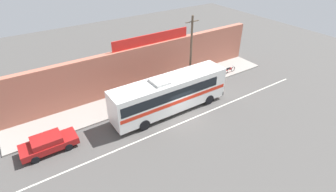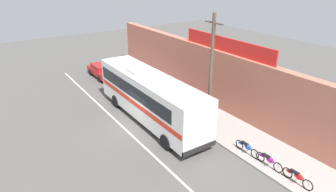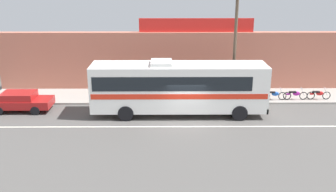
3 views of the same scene
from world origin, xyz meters
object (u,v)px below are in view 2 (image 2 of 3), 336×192
intercity_bus (149,95)px  motorcycle_green (269,160)px  motorcycle_purple (297,177)px  pedestrian_far_right (180,93)px  parked_car (102,70)px  motorcycle_black (247,147)px  pedestrian_by_curb (203,102)px  pedestrian_near_shop (209,106)px  utility_pole (211,76)px

intercity_bus → motorcycle_green: (9.04, 2.60, -1.50)m
motorcycle_purple → pedestrian_far_right: size_ratio=1.14×
intercity_bus → parked_car: bearing=176.2°
intercity_bus → motorcycle_black: 7.99m
parked_car → pedestrian_far_right: size_ratio=2.72×
motorcycle_purple → motorcycle_green: same height
motorcycle_purple → pedestrian_by_curb: (-9.18, 1.17, 0.52)m
parked_car → pedestrian_by_curb: 13.15m
motorcycle_green → pedestrian_near_shop: (-6.53, 1.13, 0.53)m
motorcycle_purple → pedestrian_near_shop: size_ratio=1.11×
pedestrian_far_right → pedestrian_near_shop: 3.40m
parked_car → motorcycle_green: 20.24m
intercity_bus → motorcycle_purple: size_ratio=6.50×
pedestrian_by_curb → pedestrian_near_shop: pedestrian_near_shop is taller
intercity_bus → motorcycle_black: intercity_bus is taller
parked_car → pedestrian_far_right: pedestrian_far_right is taller
parked_car → utility_pole: utility_pole is taller
motorcycle_green → motorcycle_black: bearing=-178.4°
parked_car → motorcycle_purple: (21.96, 1.92, -0.17)m
motorcycle_black → pedestrian_far_right: (-8.30, 0.95, 0.50)m
parked_car → motorcycle_black: size_ratio=2.33×
intercity_bus → pedestrian_by_curb: bearing=66.5°
motorcycle_purple → motorcycle_green: (-1.80, -0.05, 0.00)m
parked_car → motorcycle_purple: size_ratio=2.39×
parked_car → pedestrian_far_right: bearing=15.2°
utility_pole → motorcycle_black: utility_pole is taller
motorcycle_green → pedestrian_far_right: 9.97m
motorcycle_black → motorcycle_purple: size_ratio=1.02×
intercity_bus → pedestrian_near_shop: (2.51, 3.74, -0.97)m
intercity_bus → pedestrian_by_curb: size_ratio=7.23×
pedestrian_near_shop → motorcycle_black: bearing=-13.5°
intercity_bus → pedestrian_by_curb: 4.28m
pedestrian_by_curb → pedestrian_far_right: size_ratio=1.02×
utility_pole → motorcycle_green: utility_pole is taller
motorcycle_black → motorcycle_green: same height
motorcycle_black → intercity_bus: bearing=-161.0°
utility_pole → motorcycle_green: (4.87, 0.40, -3.78)m
motorcycle_green → pedestrian_by_curb: 7.50m
utility_pole → motorcycle_purple: bearing=3.8°
motorcycle_black → motorcycle_green: 1.62m
parked_car → utility_pole: 15.77m
motorcycle_purple → parked_car: bearing=-175.0°
motorcycle_black → pedestrian_near_shop: size_ratio=1.13×
motorcycle_black → pedestrian_near_shop: pedestrian_near_shop is taller
motorcycle_black → pedestrian_by_curb: pedestrian_by_curb is taller
pedestrian_by_curb → pedestrian_near_shop: 0.86m
pedestrian_by_curb → pedestrian_near_shop: (0.85, -0.08, 0.01)m
motorcycle_green → pedestrian_far_right: pedestrian_far_right is taller
motorcycle_black → motorcycle_green: (1.62, 0.04, 0.00)m
parked_car → pedestrian_by_curb: size_ratio=2.66×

